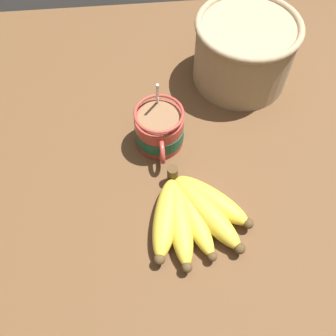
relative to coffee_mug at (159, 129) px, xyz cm
name	(u,v)px	position (x,y,z in cm)	size (l,w,h in cm)	color
table	(166,175)	(7.08, 0.65, -5.77)	(106.32, 106.32, 3.92)	brown
coffee_mug	(159,129)	(0.00, 0.00, 0.00)	(13.73, 9.69, 14.28)	#B23D33
banana_bunch	(192,213)	(17.66, 4.11, -1.73)	(19.32, 19.27, 4.41)	#4C381E
woven_basket	(244,50)	(-16.30, 19.53, 3.89)	(21.88, 21.88, 14.68)	tan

